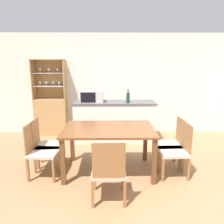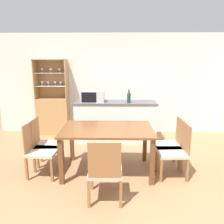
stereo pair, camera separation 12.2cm
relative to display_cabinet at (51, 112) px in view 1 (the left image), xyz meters
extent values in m
plane|color=#936B47|center=(1.92, -2.43, -0.59)|extent=(18.00, 18.00, 0.00)
cube|color=silver|center=(1.92, 0.20, 0.68)|extent=(6.80, 0.06, 2.55)
cube|color=silver|center=(1.62, -0.51, -0.14)|extent=(1.86, 0.57, 0.91)
cube|color=#4C4C51|center=(1.62, -0.51, 0.33)|extent=(1.89, 0.60, 0.03)
cube|color=tan|center=(0.00, -0.01, -0.13)|extent=(0.80, 0.36, 0.93)
cube|color=tan|center=(0.00, 0.16, 0.83)|extent=(0.80, 0.02, 0.98)
cube|color=tan|center=(-0.39, -0.01, 0.83)|extent=(0.02, 0.36, 0.98)
cube|color=tan|center=(0.39, -0.01, 0.83)|extent=(0.02, 0.36, 0.98)
cube|color=tan|center=(0.00, -0.01, 1.30)|extent=(0.80, 0.36, 0.02)
cube|color=white|center=(0.00, -0.01, 0.66)|extent=(0.75, 0.32, 0.01)
cube|color=white|center=(0.00, -0.01, 0.98)|extent=(0.75, 0.32, 0.01)
cylinder|color=white|center=(-0.25, 0.02, 0.67)|extent=(0.04, 0.04, 0.01)
cylinder|color=white|center=(-0.25, 0.02, 0.70)|extent=(0.01, 0.01, 0.06)
sphere|color=white|center=(-0.25, 0.02, 0.75)|extent=(0.06, 0.06, 0.06)
cylinder|color=white|center=(-0.22, 0.02, 0.99)|extent=(0.04, 0.04, 0.01)
cylinder|color=white|center=(-0.22, 0.02, 1.02)|extent=(0.01, 0.01, 0.06)
sphere|color=white|center=(-0.22, 0.02, 1.07)|extent=(0.06, 0.06, 0.06)
cylinder|color=white|center=(-0.08, 0.00, 0.67)|extent=(0.04, 0.04, 0.01)
cylinder|color=white|center=(-0.08, 0.00, 0.70)|extent=(0.01, 0.01, 0.06)
sphere|color=white|center=(-0.08, 0.00, 0.75)|extent=(0.06, 0.06, 0.06)
cylinder|color=white|center=(0.00, 0.00, 0.99)|extent=(0.04, 0.04, 0.01)
cylinder|color=white|center=(0.00, 0.00, 1.02)|extent=(0.01, 0.01, 0.06)
sphere|color=white|center=(0.00, 0.00, 1.07)|extent=(0.06, 0.06, 0.06)
cylinder|color=white|center=(0.08, 0.03, 0.67)|extent=(0.04, 0.04, 0.01)
cylinder|color=white|center=(0.08, 0.03, 0.70)|extent=(0.01, 0.01, 0.06)
sphere|color=white|center=(0.08, 0.03, 0.75)|extent=(0.06, 0.06, 0.06)
cylinder|color=white|center=(0.22, 0.00, 0.99)|extent=(0.04, 0.04, 0.01)
cylinder|color=white|center=(0.22, 0.00, 1.02)|extent=(0.01, 0.01, 0.06)
sphere|color=white|center=(0.22, 0.00, 1.07)|extent=(0.06, 0.06, 0.06)
cylinder|color=white|center=(0.25, -0.04, 0.67)|extent=(0.04, 0.04, 0.01)
cylinder|color=white|center=(0.25, -0.04, 0.70)|extent=(0.01, 0.01, 0.06)
sphere|color=white|center=(0.25, -0.04, 0.75)|extent=(0.06, 0.06, 0.06)
cube|color=brown|center=(1.49, -2.05, 0.16)|extent=(1.50, 0.96, 0.03)
cube|color=brown|center=(0.80, -2.47, -0.23)|extent=(0.07, 0.07, 0.73)
cube|color=brown|center=(2.18, -2.47, -0.23)|extent=(0.07, 0.07, 0.73)
cube|color=brown|center=(0.80, -1.62, -0.23)|extent=(0.07, 0.07, 0.73)
cube|color=brown|center=(2.18, -1.62, -0.23)|extent=(0.07, 0.07, 0.73)
cube|color=#C1B299|center=(0.45, -2.19, -0.19)|extent=(0.48, 0.48, 0.05)
cube|color=#936038|center=(0.23, -2.17, 0.07)|extent=(0.05, 0.41, 0.46)
cube|color=#936038|center=(0.67, -2.00, -0.40)|extent=(0.04, 0.04, 0.38)
cube|color=#936038|center=(0.63, -2.41, -0.40)|extent=(0.04, 0.04, 0.38)
cube|color=#936038|center=(0.26, -1.97, -0.40)|extent=(0.04, 0.04, 0.38)
cube|color=#936038|center=(0.23, -2.38, -0.40)|extent=(0.04, 0.04, 0.38)
cube|color=#C1B299|center=(2.53, -2.19, -0.19)|extent=(0.46, 0.46, 0.05)
cube|color=#936038|center=(2.75, -2.18, 0.07)|extent=(0.03, 0.41, 0.46)
cube|color=#936038|center=(2.33, -2.40, -0.40)|extent=(0.04, 0.04, 0.38)
cube|color=#936038|center=(2.32, -1.99, -0.40)|extent=(0.04, 0.04, 0.38)
cube|color=#936038|center=(2.74, -2.39, -0.40)|extent=(0.04, 0.04, 0.38)
cube|color=#936038|center=(2.73, -1.98, -0.40)|extent=(0.04, 0.04, 0.38)
cube|color=#C1B299|center=(1.49, -2.82, -0.19)|extent=(0.45, 0.45, 0.05)
cube|color=#936038|center=(1.49, -3.04, 0.07)|extent=(0.41, 0.02, 0.46)
cube|color=#936038|center=(1.28, -2.62, -0.40)|extent=(0.04, 0.04, 0.38)
cube|color=#936038|center=(1.69, -2.61, -0.40)|extent=(0.04, 0.04, 0.38)
cube|color=#936038|center=(1.29, -3.03, -0.40)|extent=(0.04, 0.04, 0.38)
cube|color=#936038|center=(1.70, -3.02, -0.40)|extent=(0.04, 0.04, 0.38)
cube|color=#C1B299|center=(0.45, -1.90, -0.19)|extent=(0.47, 0.47, 0.05)
cube|color=#936038|center=(0.23, -1.91, 0.07)|extent=(0.04, 0.41, 0.46)
cube|color=#936038|center=(0.64, -1.68, -0.40)|extent=(0.04, 0.04, 0.38)
cube|color=#936038|center=(0.66, -2.09, -0.40)|extent=(0.04, 0.04, 0.38)
cube|color=#936038|center=(0.23, -1.71, -0.40)|extent=(0.04, 0.04, 0.38)
cube|color=#936038|center=(0.26, -2.12, -0.40)|extent=(0.04, 0.04, 0.38)
cube|color=#C1B299|center=(2.53, -1.90, -0.19)|extent=(0.47, 0.47, 0.05)
cube|color=#936038|center=(2.75, -1.89, 0.07)|extent=(0.04, 0.41, 0.46)
cube|color=#936038|center=(2.34, -2.12, -0.40)|extent=(0.04, 0.04, 0.38)
cube|color=#936038|center=(2.32, -1.71, -0.40)|extent=(0.04, 0.04, 0.38)
cube|color=#936038|center=(2.74, -2.09, -0.40)|extent=(0.04, 0.04, 0.38)
cube|color=#936038|center=(2.72, -1.69, -0.40)|extent=(0.04, 0.04, 0.38)
cube|color=#B7BABF|center=(1.10, -0.54, 0.48)|extent=(0.52, 0.34, 0.26)
cube|color=black|center=(1.03, -0.71, 0.48)|extent=(0.33, 0.01, 0.22)
cylinder|color=#193D23|center=(1.92, -0.64, 0.45)|extent=(0.08, 0.08, 0.21)
cylinder|color=#193D23|center=(1.92, -0.64, 0.60)|extent=(0.03, 0.03, 0.09)
camera|label=1|loc=(1.50, -5.50, 1.24)|focal=35.00mm
camera|label=2|loc=(1.63, -5.50, 1.24)|focal=35.00mm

